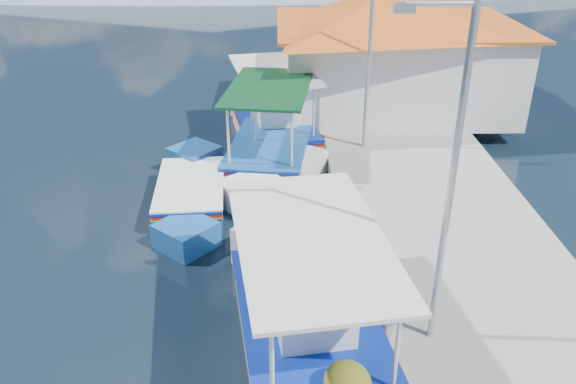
{
  "coord_description": "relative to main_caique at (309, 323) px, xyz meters",
  "views": [
    {
      "loc": [
        1.84,
        -6.24,
        7.68
      ],
      "look_at": [
        2.08,
        6.23,
        1.3
      ],
      "focal_mm": 36.34,
      "sensor_mm": 36.0,
      "label": 1
    }
  ],
  "objects": [
    {
      "name": "quay",
      "position": [
        3.5,
        3.68,
        -0.29
      ],
      "size": [
        5.0,
        44.0,
        0.5
      ],
      "primitive_type": "cube",
      "color": "gray",
      "rests_on": "ground"
    },
    {
      "name": "bollards",
      "position": [
        1.4,
        2.93,
        0.11
      ],
      "size": [
        0.2,
        17.2,
        0.3
      ],
      "color": "#A5A8AD",
      "rests_on": "quay"
    },
    {
      "name": "main_caique",
      "position": [
        0.0,
        0.0,
        0.0
      ],
      "size": [
        3.24,
        8.39,
        2.79
      ],
      "rotation": [
        0.0,
        0.0,
        -0.15
      ],
      "color": "white",
      "rests_on": "ground"
    },
    {
      "name": "caique_green_canopy",
      "position": [
        -0.81,
        8.35,
        -0.11
      ],
      "size": [
        3.01,
        7.66,
        2.89
      ],
      "rotation": [
        0.0,
        0.0,
        0.14
      ],
      "color": "white",
      "rests_on": "ground"
    },
    {
      "name": "caique_blue_hull",
      "position": [
        -2.94,
        5.77,
        -0.25
      ],
      "size": [
        2.05,
        6.02,
        1.07
      ],
      "rotation": [
        0.0,
        0.0,
        -0.07
      ],
      "color": "#174C8C",
      "rests_on": "ground"
    },
    {
      "name": "caique_far",
      "position": [
        -0.66,
        10.46,
        -0.01
      ],
      "size": [
        3.39,
        7.94,
        2.83
      ],
      "rotation": [
        0.0,
        0.0,
        -0.2
      ],
      "color": "white",
      "rests_on": "ground"
    },
    {
      "name": "harbor_building",
      "position": [
        3.8,
        12.68,
        2.24
      ],
      "size": [
        10.49,
        10.49,
        4.4
      ],
      "color": "silver",
      "rests_on": "quay"
    },
    {
      "name": "lamp_post_near",
      "position": [
        2.11,
        -0.32,
        3.31
      ],
      "size": [
        1.21,
        0.14,
        6.0
      ],
      "color": "#A5A8AD",
      "rests_on": "quay"
    },
    {
      "name": "lamp_post_far",
      "position": [
        2.11,
        8.68,
        3.31
      ],
      "size": [
        1.21,
        0.14,
        6.0
      ],
      "color": "#A5A8AD",
      "rests_on": "quay"
    }
  ]
}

